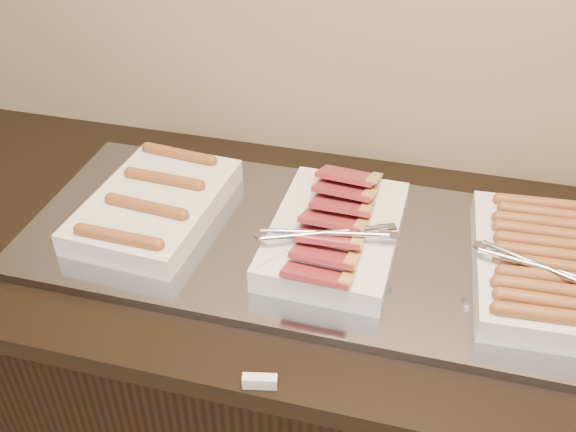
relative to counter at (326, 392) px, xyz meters
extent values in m
cube|color=black|center=(0.00, 0.00, -0.02)|extent=(2.00, 0.70, 0.86)
cube|color=black|center=(0.00, 0.00, 0.43)|extent=(2.06, 0.76, 0.04)
cube|color=gray|center=(-0.03, 0.00, 0.46)|extent=(1.20, 0.50, 0.02)
cube|color=silver|center=(-0.38, 0.00, 0.49)|extent=(0.27, 0.38, 0.05)
cylinder|color=#9B502F|center=(-0.39, -0.15, 0.52)|extent=(0.16, 0.03, 0.03)
cylinder|color=#9B502F|center=(-0.38, -0.05, 0.52)|extent=(0.17, 0.04, 0.03)
cylinder|color=#9B502F|center=(-0.38, 0.05, 0.52)|extent=(0.16, 0.03, 0.03)
cylinder|color=#9B502F|center=(-0.39, 0.15, 0.52)|extent=(0.17, 0.04, 0.03)
cube|color=silver|center=(0.00, 0.00, 0.49)|extent=(0.25, 0.37, 0.05)
cube|color=#9F333C|center=(0.00, -0.15, 0.52)|extent=(0.13, 0.09, 0.04)
cube|color=#9F333C|center=(0.00, -0.10, 0.52)|extent=(0.13, 0.10, 0.04)
cube|color=#9F333C|center=(0.00, -0.05, 0.52)|extent=(0.12, 0.09, 0.04)
cube|color=#9F333C|center=(0.00, 0.00, 0.53)|extent=(0.13, 0.10, 0.04)
cube|color=#9F333C|center=(0.00, 0.05, 0.53)|extent=(0.12, 0.09, 0.04)
cube|color=#9F333C|center=(0.00, 0.10, 0.53)|extent=(0.13, 0.10, 0.04)
cube|color=#9F333C|center=(0.00, 0.15, 0.54)|extent=(0.13, 0.10, 0.04)
cube|color=silver|center=(0.40, 0.00, 0.49)|extent=(0.27, 0.40, 0.05)
cylinder|color=#9B502F|center=(0.39, -0.16, 0.52)|extent=(0.17, 0.04, 0.03)
cylinder|color=#9B502F|center=(0.39, -0.13, 0.52)|extent=(0.17, 0.03, 0.03)
cylinder|color=#9B502F|center=(0.39, -0.10, 0.52)|extent=(0.17, 0.03, 0.03)
cylinder|color=#9B502F|center=(0.40, -0.06, 0.52)|extent=(0.17, 0.04, 0.03)
cylinder|color=#9B502F|center=(0.39, -0.03, 0.52)|extent=(0.17, 0.03, 0.03)
cylinder|color=#9B502F|center=(0.39, 0.00, 0.52)|extent=(0.17, 0.03, 0.03)
cylinder|color=#9B502F|center=(0.40, 0.03, 0.52)|extent=(0.17, 0.03, 0.03)
cylinder|color=#9B502F|center=(0.39, 0.06, 0.52)|extent=(0.17, 0.03, 0.03)
cylinder|color=#9B502F|center=(0.39, 0.10, 0.52)|extent=(0.17, 0.04, 0.03)
cylinder|color=#9B502F|center=(0.40, 0.13, 0.52)|extent=(0.17, 0.03, 0.03)
cylinder|color=#9B502F|center=(0.39, 0.16, 0.52)|extent=(0.17, 0.04, 0.03)
cube|color=silver|center=(-0.05, -0.36, 0.46)|extent=(0.06, 0.03, 0.02)
camera|label=1|loc=(0.16, -0.98, 1.28)|focal=40.00mm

